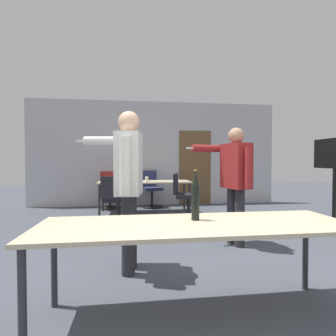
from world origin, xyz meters
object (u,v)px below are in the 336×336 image
(beer_bottle, at_px, (195,196))
(drink_cup, at_px, (147,179))
(office_chair_far_right, at_px, (185,198))
(office_chair_side_rolled, at_px, (151,190))
(office_chair_far_left, at_px, (116,201))
(person_near_casual, at_px, (235,175))
(person_center_tall, at_px, (128,175))
(office_chair_mid_tucked, at_px, (110,191))
(tv_screen, at_px, (335,174))

(beer_bottle, height_order, drink_cup, beer_bottle)
(office_chair_far_right, bearing_deg, office_chair_side_rolled, -144.22)
(office_chair_far_left, xyz_separation_m, beer_bottle, (0.83, -3.09, 0.50))
(office_chair_side_rolled, relative_size, drink_cup, 7.92)
(office_chair_side_rolled, height_order, beer_bottle, beer_bottle)
(person_near_casual, xyz_separation_m, drink_cup, (-1.15, 2.42, -0.22))
(office_chair_far_right, relative_size, office_chair_side_rolled, 1.00)
(person_center_tall, xyz_separation_m, beer_bottle, (0.55, -0.83, -0.13))
(office_chair_mid_tucked, bearing_deg, office_chair_side_rolled, 5.88)
(person_near_casual, bearing_deg, office_chair_mid_tucked, 19.37)
(person_near_casual, height_order, office_chair_mid_tucked, person_near_casual)
(tv_screen, xyz_separation_m, office_chair_mid_tucked, (-4.03, 2.63, -0.52))
(office_chair_far_left, distance_m, office_chair_side_rolled, 1.91)
(office_chair_mid_tucked, xyz_separation_m, office_chair_side_rolled, (1.05, 0.16, -0.01))
(office_chair_far_right, relative_size, beer_bottle, 2.36)
(drink_cup, bearing_deg, person_near_casual, -64.66)
(person_near_casual, xyz_separation_m, office_chair_far_right, (-0.41, 1.68, -0.56))
(office_chair_mid_tucked, height_order, office_chair_far_right, office_chair_mid_tucked)
(person_near_casual, relative_size, office_chair_far_left, 1.84)
(person_near_casual, distance_m, office_chair_mid_tucked, 3.78)
(office_chair_far_left, height_order, beer_bottle, beer_bottle)
(office_chair_far_right, bearing_deg, person_near_casual, 28.99)
(office_chair_far_left, bearing_deg, office_chair_far_right, 31.44)
(person_center_tall, bearing_deg, person_near_casual, -56.79)
(person_center_tall, relative_size, office_chair_mid_tucked, 1.82)
(person_near_casual, relative_size, office_chair_mid_tucked, 1.76)
(person_center_tall, xyz_separation_m, office_chair_side_rolled, (0.51, 4.00, -0.60))
(office_chair_far_left, bearing_deg, person_near_casual, -15.66)
(person_near_casual, bearing_deg, tv_screen, -89.90)
(person_center_tall, bearing_deg, beer_bottle, -138.78)
(person_near_casual, bearing_deg, office_chair_far_right, -0.27)
(office_chair_far_left, relative_size, beer_bottle, 2.28)
(person_near_casual, relative_size, office_chair_side_rolled, 1.78)
(person_near_casual, height_order, office_chair_far_left, person_near_casual)
(office_chair_mid_tucked, bearing_deg, person_near_casual, -59.40)
(tv_screen, relative_size, beer_bottle, 3.99)
(tv_screen, bearing_deg, office_chair_far_left, -105.40)
(tv_screen, distance_m, drink_cup, 3.69)
(office_chair_mid_tucked, distance_m, office_chair_far_right, 2.18)
(office_chair_side_rolled, bearing_deg, beer_bottle, 73.68)
(person_center_tall, xyz_separation_m, office_chair_far_right, (1.10, 2.41, -0.60))
(office_chair_mid_tucked, relative_size, office_chair_side_rolled, 1.01)
(office_chair_side_rolled, bearing_deg, office_chair_far_right, 93.48)
(tv_screen, relative_size, office_chair_side_rolled, 1.70)
(office_chair_side_rolled, xyz_separation_m, beer_bottle, (0.05, -4.83, 0.48))
(office_chair_mid_tucked, height_order, office_chair_side_rolled, office_chair_mid_tucked)
(office_chair_far_left, distance_m, office_chair_far_right, 1.38)
(tv_screen, relative_size, office_chair_far_left, 1.75)
(person_center_tall, xyz_separation_m, drink_cup, (0.36, 3.14, -0.26))
(drink_cup, bearing_deg, office_chair_side_rolled, 80.18)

